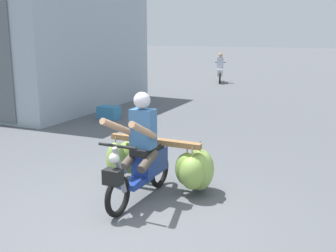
# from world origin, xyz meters

# --- Properties ---
(ground_plane) EXTENTS (120.00, 120.00, 0.00)m
(ground_plane) POSITION_xyz_m (0.00, 0.00, 0.00)
(ground_plane) COLOR #56595E
(motorbike_main_loaded) EXTENTS (1.81, 1.90, 1.58)m
(motorbike_main_loaded) POSITION_xyz_m (0.02, 1.13, 0.48)
(motorbike_main_loaded) COLOR black
(motorbike_main_loaded) RESTS_ON ground
(motorbike_distant_ahead_left) EXTENTS (0.66, 1.58, 1.40)m
(motorbike_distant_ahead_left) POSITION_xyz_m (-3.21, 14.94, 0.57)
(motorbike_distant_ahead_left) COLOR black
(motorbike_distant_ahead_left) RESTS_ON ground
(shopfront_building) EXTENTS (3.74, 6.10, 4.29)m
(shopfront_building) POSITION_xyz_m (-6.37, 6.75, 2.15)
(shopfront_building) COLOR #9EADB7
(shopfront_building) RESTS_ON ground
(produce_crate) EXTENTS (0.56, 0.40, 0.36)m
(produce_crate) POSITION_xyz_m (-3.60, 5.52, 0.18)
(produce_crate) COLOR teal
(produce_crate) RESTS_ON ground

